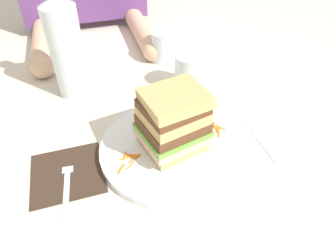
{
  "coord_description": "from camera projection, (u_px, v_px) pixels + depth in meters",
  "views": [
    {
      "loc": [
        -0.14,
        -0.43,
        0.43
      ],
      "look_at": [
        -0.01,
        0.0,
        0.05
      ],
      "focal_mm": 32.36,
      "sensor_mm": 36.0,
      "label": 1
    }
  ],
  "objects": [
    {
      "name": "carrot_shred_11",
      "position": [
        221.0,
        128.0,
        0.63
      ],
      "size": [
        0.01,
        0.02,
        0.0
      ],
      "primitive_type": "cylinder",
      "rotation": [
        0.0,
        1.57,
        5.31
      ],
      "color": "orange",
      "rests_on": "main_plate"
    },
    {
      "name": "carrot_shred_12",
      "position": [
        219.0,
        132.0,
        0.62
      ],
      "size": [
        0.02,
        0.03,
        0.0
      ],
      "primitive_type": "cylinder",
      "rotation": [
        0.0,
        1.57,
        4.28
      ],
      "color": "orange",
      "rests_on": "main_plate"
    },
    {
      "name": "carrot_shred_3",
      "position": [
        131.0,
        166.0,
        0.55
      ],
      "size": [
        0.02,
        0.02,
        0.0
      ],
      "primitive_type": "cylinder",
      "rotation": [
        0.0,
        1.57,
        0.62
      ],
      "color": "orange",
      "rests_on": "main_plate"
    },
    {
      "name": "carrot_shred_15",
      "position": [
        216.0,
        128.0,
        0.63
      ],
      "size": [
        0.01,
        0.03,
        0.0
      ],
      "primitive_type": "cylinder",
      "rotation": [
        0.0,
        1.57,
        1.66
      ],
      "color": "orange",
      "rests_on": "main_plate"
    },
    {
      "name": "carrot_shred_14",
      "position": [
        213.0,
        129.0,
        0.63
      ],
      "size": [
        0.03,
        0.0,
        0.0
      ],
      "primitive_type": "cylinder",
      "rotation": [
        0.0,
        1.57,
        6.27
      ],
      "color": "orange",
      "rests_on": "main_plate"
    },
    {
      "name": "carrot_shred_7",
      "position": [
        209.0,
        127.0,
        0.63
      ],
      "size": [
        0.01,
        0.02,
        0.0
      ],
      "primitive_type": "cylinder",
      "rotation": [
        0.0,
        1.57,
        1.24
      ],
      "color": "orange",
      "rests_on": "main_plate"
    },
    {
      "name": "carrot_shred_9",
      "position": [
        219.0,
        130.0,
        0.63
      ],
      "size": [
        0.02,
        0.02,
        0.0
      ],
      "primitive_type": "cylinder",
      "rotation": [
        0.0,
        1.57,
        0.83
      ],
      "color": "orange",
      "rests_on": "main_plate"
    },
    {
      "name": "sandwich",
      "position": [
        173.0,
        121.0,
        0.56
      ],
      "size": [
        0.14,
        0.13,
        0.13
      ],
      "color": "tan",
      "rests_on": "main_plate"
    },
    {
      "name": "carrot_shred_6",
      "position": [
        202.0,
        127.0,
        0.63
      ],
      "size": [
        0.03,
        0.01,
        0.0
      ],
      "primitive_type": "cylinder",
      "rotation": [
        0.0,
        1.57,
        6.02
      ],
      "color": "orange",
      "rests_on": "main_plate"
    },
    {
      "name": "carrot_shred_2",
      "position": [
        125.0,
        156.0,
        0.57
      ],
      "size": [
        0.01,
        0.02,
        0.0
      ],
      "primitive_type": "cylinder",
      "rotation": [
        0.0,
        1.57,
        1.22
      ],
      "color": "orange",
      "rests_on": "main_plate"
    },
    {
      "name": "empty_tumbler_1",
      "position": [
        83.0,
        54.0,
        0.83
      ],
      "size": [
        0.07,
        0.07,
        0.08
      ],
      "primitive_type": "cylinder",
      "color": "silver",
      "rests_on": "ground_plane"
    },
    {
      "name": "carrot_shred_10",
      "position": [
        210.0,
        122.0,
        0.65
      ],
      "size": [
        0.02,
        0.02,
        0.0
      ],
      "primitive_type": "cylinder",
      "rotation": [
        0.0,
        1.57,
        5.68
      ],
      "color": "orange",
      "rests_on": "main_plate"
    },
    {
      "name": "carrot_shred_8",
      "position": [
        209.0,
        133.0,
        0.62
      ],
      "size": [
        0.02,
        0.03,
        0.0
      ],
      "primitive_type": "cylinder",
      "rotation": [
        0.0,
        1.57,
        1.17
      ],
      "color": "orange",
      "rests_on": "main_plate"
    },
    {
      "name": "napkin_dark",
      "position": [
        67.0,
        173.0,
        0.56
      ],
      "size": [
        0.13,
        0.13,
        0.0
      ],
      "primitive_type": "cube",
      "rotation": [
        0.0,
        0.0,
        0.01
      ],
      "color": "#38281E",
      "rests_on": "ground_plane"
    },
    {
      "name": "carrot_shred_5",
      "position": [
        129.0,
        157.0,
        0.57
      ],
      "size": [
        0.03,
        0.0,
        0.0
      ],
      "primitive_type": "cylinder",
      "rotation": [
        0.0,
        1.57,
        3.12
      ],
      "color": "orange",
      "rests_on": "main_plate"
    },
    {
      "name": "empty_tumbler_0",
      "position": [
        164.0,
        47.0,
        0.86
      ],
      "size": [
        0.07,
        0.07,
        0.09
      ],
      "primitive_type": "cylinder",
      "color": "silver",
      "rests_on": "ground_plane"
    },
    {
      "name": "juice_glass",
      "position": [
        190.0,
        74.0,
        0.75
      ],
      "size": [
        0.08,
        0.08,
        0.09
      ],
      "color": "white",
      "rests_on": "ground_plane"
    },
    {
      "name": "main_plate",
      "position": [
        172.0,
        148.0,
        0.6
      ],
      "size": [
        0.29,
        0.29,
        0.01
      ],
      "primitive_type": "cylinder",
      "color": "white",
      "rests_on": "ground_plane"
    },
    {
      "name": "knife",
      "position": [
        255.0,
        132.0,
        0.64
      ],
      "size": [
        0.02,
        0.2,
        0.0
      ],
      "color": "silver",
      "rests_on": "ground_plane"
    },
    {
      "name": "carrot_shred_0",
      "position": [
        121.0,
        169.0,
        0.54
      ],
      "size": [
        0.02,
        0.02,
        0.0
      ],
      "primitive_type": "cylinder",
      "rotation": [
        0.0,
        1.57,
        0.91
      ],
      "color": "orange",
      "rests_on": "main_plate"
    },
    {
      "name": "carrot_shred_4",
      "position": [
        135.0,
        159.0,
        0.56
      ],
      "size": [
        0.03,
        0.02,
        0.0
      ],
      "primitive_type": "cylinder",
      "rotation": [
        0.0,
        1.57,
        0.52
      ],
      "color": "orange",
      "rests_on": "main_plate"
    },
    {
      "name": "carrot_shred_13",
      "position": [
        209.0,
        129.0,
        0.63
      ],
      "size": [
        0.01,
        0.03,
        0.0
      ],
      "primitive_type": "cylinder",
      "rotation": [
        0.0,
        1.57,
        4.52
      ],
      "color": "orange",
      "rests_on": "main_plate"
    },
    {
      "name": "ground_plane",
      "position": [
        172.0,
        140.0,
        0.63
      ],
      "size": [
        3.0,
        3.0,
        0.0
      ],
      "primitive_type": "plane",
      "color": "beige"
    },
    {
      "name": "fork",
      "position": [
        67.0,
        181.0,
        0.54
      ],
      "size": [
        0.03,
        0.17,
        0.0
      ],
      "color": "silver",
      "rests_on": "napkin_dark"
    },
    {
      "name": "water_bottle",
      "position": [
        66.0,
        47.0,
        0.68
      ],
      "size": [
        0.08,
        0.08,
        0.28
      ],
      "color": "silver",
      "rests_on": "ground_plane"
    },
    {
      "name": "carrot_shred_1",
      "position": [
        133.0,
        155.0,
        0.57
      ],
      "size": [
        0.03,
        0.01,
        0.0
      ],
      "primitive_type": "cylinder",
      "rotation": [
        0.0,
        1.57,
        2.89
      ],
      "color": "orange",
      "rests_on": "main_plate"
    }
  ]
}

